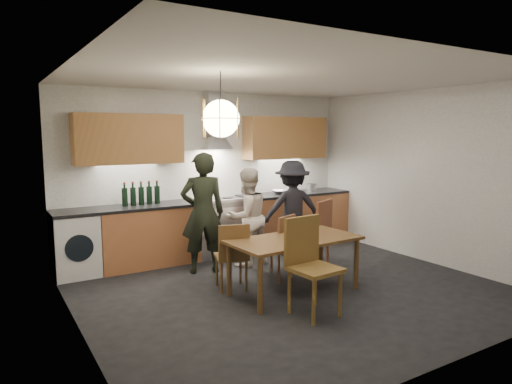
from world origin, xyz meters
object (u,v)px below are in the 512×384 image
person_mid (247,217)px  mixing_bowl (280,192)px  person_right (292,209)px  stock_pot (312,188)px  person_left (203,213)px  dining_table (294,245)px  chair_front (309,259)px  chair_back_left (233,252)px  wine_bottles (141,193)px

person_mid → mixing_bowl: (1.11, 0.77, 0.21)m
person_right → stock_pot: (0.96, 0.73, 0.20)m
person_mid → stock_pot: size_ratio=8.17×
person_left → stock_pot: size_ratio=9.58×
dining_table → chair_front: 0.64m
chair_front → person_right: size_ratio=0.69×
person_left → chair_back_left: bearing=105.3°
chair_back_left → person_left: person_left is taller
chair_back_left → person_left: size_ratio=0.50×
wine_bottles → person_right: bearing=-19.7°
chair_front → person_left: bearing=96.0°
person_mid → chair_front: bearing=72.2°
wine_bottles → chair_back_left: bearing=-70.5°
chair_back_left → chair_front: chair_front is taller
stock_pot → chair_back_left: bearing=-146.8°
person_left → person_right: (1.55, 0.04, -0.08)m
dining_table → chair_front: (-0.24, -0.59, 0.00)m
mixing_bowl → person_mid: bearing=-145.4°
mixing_bowl → wine_bottles: (-2.42, 0.06, 0.14)m
chair_back_left → person_mid: 1.15m
dining_table → chair_back_left: (-0.62, 0.44, -0.11)m
person_left → mixing_bowl: person_left is taller
stock_pot → wine_bottles: size_ratio=0.31×
chair_front → stock_pot: bearing=46.7°
chair_back_left → person_right: 1.84m
person_right → wine_bottles: 2.32m
dining_table → person_left: 1.48m
dining_table → chair_back_left: bearing=142.0°
chair_front → person_mid: (0.34, 1.91, 0.12)m
chair_back_left → stock_pot: bearing=-131.0°
dining_table → person_mid: (0.09, 1.31, 0.12)m
chair_front → person_right: bearing=54.0°
chair_back_left → wine_bottles: size_ratio=1.51×
wine_bottles → person_left: bearing=-52.9°
person_right → wine_bottles: size_ratio=2.70×
chair_front → wine_bottles: bearing=105.0°
chair_front → dining_table: bearing=63.2°
person_right → wine_bottles: (-2.16, 0.77, 0.31)m
person_left → wine_bottles: person_left is taller
person_left → stock_pot: (2.51, 0.77, 0.12)m
person_right → stock_pot: 1.22m
person_left → mixing_bowl: (1.81, 0.75, 0.09)m
person_left → person_mid: size_ratio=1.17×
chair_front → person_left: (-0.36, 1.92, 0.24)m
stock_pot → wine_bottles: (-3.12, 0.04, 0.11)m
dining_table → mixing_bowl: bearing=57.5°
wine_bottles → dining_table: bearing=-60.3°
chair_front → mixing_bowl: (1.45, 2.67, 0.33)m
chair_back_left → mixing_bowl: bearing=-122.2°
chair_front → wine_bottles: (-0.97, 2.73, 0.47)m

